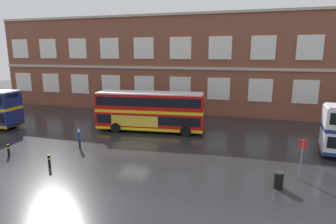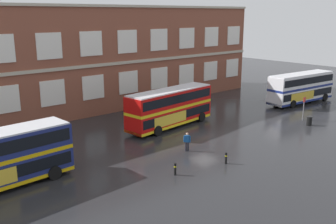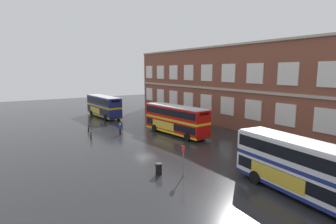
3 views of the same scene
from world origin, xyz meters
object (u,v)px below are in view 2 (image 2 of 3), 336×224
bus_stand_flag (304,106)px  safety_bollard_east (226,158)px  safety_bollard_west (175,169)px  station_litter_bin (309,121)px  double_decker_middle (170,107)px  double_decker_far (301,87)px  waiting_passenger (187,141)px

bus_stand_flag → safety_bollard_east: bearing=-170.2°
safety_bollard_west → station_litter_bin: bearing=0.7°
bus_stand_flag → safety_bollard_east: 17.07m
double_decker_middle → double_decker_far: bearing=-8.7°
station_litter_bin → safety_bollard_west: size_ratio=1.08×
double_decker_far → waiting_passenger: bearing=-171.8°
safety_bollard_east → station_litter_bin: bearing=4.8°
bus_stand_flag → station_litter_bin: size_ratio=2.62×
waiting_passenger → safety_bollard_east: 4.28m
bus_stand_flag → safety_bollard_west: bearing=-175.1°
double_decker_far → station_litter_bin: 11.41m
waiting_passenger → bus_stand_flag: (17.12, -1.36, 0.70)m
bus_stand_flag → waiting_passenger: bearing=175.5°
double_decker_far → safety_bollard_west: 30.03m
waiting_passenger → double_decker_far: bearing=8.2°
double_decker_middle → safety_bollard_west: 13.08m
double_decker_far → waiting_passenger: 25.17m
bus_stand_flag → safety_bollard_east: size_ratio=2.84×
double_decker_middle → station_litter_bin: bearing=-39.7°
double_decker_far → bus_stand_flag: double_decker_far is taller
double_decker_middle → double_decker_far: (20.91, -3.19, 0.00)m
bus_stand_flag → station_litter_bin: 2.42m
double_decker_middle → station_litter_bin: double_decker_middle is taller
double_decker_middle → safety_bollard_east: 11.72m
double_decker_far → waiting_passenger: (-24.89, -3.58, -1.22)m
bus_stand_flag → safety_bollard_west: bus_stand_flag is taller
waiting_passenger → station_litter_bin: (15.69, -2.96, -0.41)m
double_decker_far → safety_bollard_west: bearing=-166.9°
double_decker_far → station_litter_bin: bearing=-144.6°
double_decker_far → waiting_passenger: double_decker_far is taller
double_decker_middle → safety_bollard_west: double_decker_middle is taller
double_decker_middle → safety_bollard_east: bearing=-108.3°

